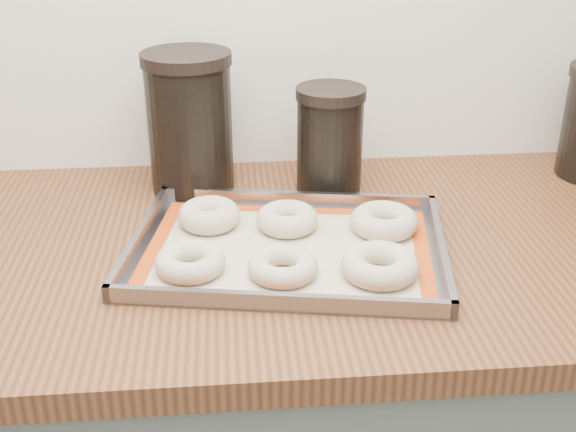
{
  "coord_description": "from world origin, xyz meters",
  "views": [
    {
      "loc": [
        -0.27,
        0.69,
        1.42
      ],
      "look_at": [
        -0.18,
        1.63,
        0.96
      ],
      "focal_mm": 45.0,
      "sensor_mm": 36.0,
      "label": 1
    }
  ],
  "objects": [
    {
      "name": "canister_mid",
      "position": [
        -0.09,
        1.86,
        0.99
      ],
      "size": [
        0.12,
        0.12,
        0.18
      ],
      "color": "black",
      "rests_on": "countertop"
    },
    {
      "name": "countertop",
      "position": [
        0.0,
        1.68,
        0.88
      ],
      "size": [
        3.06,
        0.68,
        0.04
      ],
      "primitive_type": "cube",
      "color": "brown",
      "rests_on": "cabinet"
    },
    {
      "name": "bagel_front_mid",
      "position": [
        -0.2,
        1.56,
        0.92
      ],
      "size": [
        0.11,
        0.11,
        0.03
      ],
      "primitive_type": "torus",
      "rotation": [
        0.0,
        0.0,
        -0.18
      ],
      "color": "#BDB292",
      "rests_on": "baking_mat"
    },
    {
      "name": "canister_left",
      "position": [
        -0.33,
        1.89,
        1.02
      ],
      "size": [
        0.15,
        0.15,
        0.24
      ],
      "color": "black",
      "rests_on": "countertop"
    },
    {
      "name": "bagel_back_right",
      "position": [
        -0.03,
        1.68,
        0.92
      ],
      "size": [
        0.11,
        0.11,
        0.04
      ],
      "primitive_type": "torus",
      "rotation": [
        0.0,
        0.0,
        0.05
      ],
      "color": "#BDB292",
      "rests_on": "baking_mat"
    },
    {
      "name": "bagel_back_left",
      "position": [
        -0.3,
        1.72,
        0.92
      ],
      "size": [
        0.1,
        0.1,
        0.04
      ],
      "primitive_type": "torus",
      "rotation": [
        0.0,
        0.0,
        -0.03
      ],
      "color": "#BDB292",
      "rests_on": "baking_mat"
    },
    {
      "name": "bagel_back_mid",
      "position": [
        -0.18,
        1.7,
        0.92
      ],
      "size": [
        0.1,
        0.1,
        0.04
      ],
      "primitive_type": "torus",
      "rotation": [
        0.0,
        0.0,
        0.02
      ],
      "color": "#BDB292",
      "rests_on": "baking_mat"
    },
    {
      "name": "baking_mat",
      "position": [
        -0.18,
        1.63,
        0.9
      ],
      "size": [
        0.46,
        0.36,
        0.0
      ],
      "rotation": [
        0.0,
        0.0,
        -0.18
      ],
      "color": "#C6B793",
      "rests_on": "baking_tray"
    },
    {
      "name": "bagel_front_right",
      "position": [
        -0.06,
        1.54,
        0.92
      ],
      "size": [
        0.11,
        0.11,
        0.03
      ],
      "primitive_type": "torus",
      "rotation": [
        0.0,
        0.0,
        -0.06
      ],
      "color": "#BDB292",
      "rests_on": "baking_mat"
    },
    {
      "name": "bagel_front_left",
      "position": [
        -0.33,
        1.58,
        0.92
      ],
      "size": [
        0.11,
        0.11,
        0.03
      ],
      "primitive_type": "torus",
      "rotation": [
        0.0,
        0.0,
        0.15
      ],
      "color": "#BDB292",
      "rests_on": "baking_mat"
    },
    {
      "name": "baking_tray",
      "position": [
        -0.18,
        1.63,
        0.91
      ],
      "size": [
        0.51,
        0.41,
        0.03
      ],
      "rotation": [
        0.0,
        0.0,
        -0.18
      ],
      "color": "gray",
      "rests_on": "countertop"
    }
  ]
}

